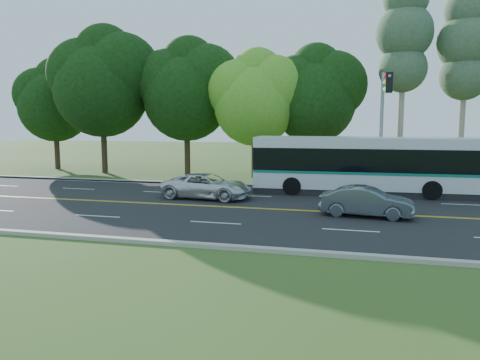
% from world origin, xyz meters
% --- Properties ---
extents(ground, '(120.00, 120.00, 0.00)m').
position_xyz_m(ground, '(0.00, 0.00, 0.00)').
color(ground, '#36541C').
rests_on(ground, ground).
extents(road, '(60.00, 14.00, 0.02)m').
position_xyz_m(road, '(0.00, 0.00, 0.01)').
color(road, black).
rests_on(road, ground).
extents(curb_north, '(60.00, 0.30, 0.15)m').
position_xyz_m(curb_north, '(0.00, 7.15, 0.07)').
color(curb_north, '#A7A397').
rests_on(curb_north, ground).
extents(curb_south, '(60.00, 0.30, 0.15)m').
position_xyz_m(curb_south, '(0.00, -7.15, 0.07)').
color(curb_south, '#A7A397').
rests_on(curb_south, ground).
extents(grass_verge, '(60.00, 4.00, 0.10)m').
position_xyz_m(grass_verge, '(0.00, 9.00, 0.05)').
color(grass_verge, '#36541C').
rests_on(grass_verge, ground).
extents(lane_markings, '(57.60, 13.82, 0.00)m').
position_xyz_m(lane_markings, '(-0.09, 0.00, 0.02)').
color(lane_markings, gold).
rests_on(lane_markings, road).
extents(tree_row, '(44.70, 9.10, 13.84)m').
position_xyz_m(tree_row, '(-5.15, 12.13, 6.73)').
color(tree_row, black).
rests_on(tree_row, ground).
extents(bougainvillea_hedge, '(9.50, 2.25, 1.50)m').
position_xyz_m(bougainvillea_hedge, '(7.18, 8.15, 0.72)').
color(bougainvillea_hedge, '#AA0E26').
rests_on(bougainvillea_hedge, ground).
extents(traffic_signal, '(0.42, 6.10, 7.00)m').
position_xyz_m(traffic_signal, '(6.49, 5.40, 4.67)').
color(traffic_signal, gray).
rests_on(traffic_signal, ground).
extents(transit_bus, '(12.52, 3.15, 3.25)m').
position_xyz_m(transit_bus, '(5.54, 5.68, 1.63)').
color(transit_bus, silver).
rests_on(transit_bus, road).
extents(sedan, '(4.17, 1.86, 1.33)m').
position_xyz_m(sedan, '(5.63, -0.67, 0.68)').
color(sedan, slate).
rests_on(sedan, road).
extents(suv, '(5.03, 2.60, 1.36)m').
position_xyz_m(suv, '(-2.70, 2.12, 0.70)').
color(suv, silver).
rests_on(suv, road).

